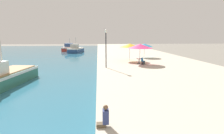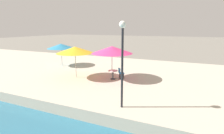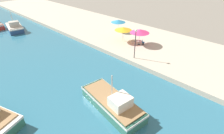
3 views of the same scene
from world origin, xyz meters
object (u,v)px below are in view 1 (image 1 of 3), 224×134
(lamppost, at_px, (106,42))
(cafe_chair_left, at_px, (143,62))
(cafe_umbrella_pink, at_px, (140,46))
(cafe_umbrella_striped, at_px, (144,45))
(cafe_umbrella_white, at_px, (130,45))
(person_at_quay, at_px, (105,117))
(fishing_boat_near, at_px, (3,77))
(cafe_table, at_px, (139,60))
(fishing_boat_far, at_px, (76,49))
(fishing_boat_distant, at_px, (70,48))

(lamppost, bearing_deg, cafe_chair_left, 20.89)
(cafe_umbrella_pink, xyz_separation_m, cafe_umbrella_striped, (2.60, 7.39, -0.25))
(cafe_umbrella_pink, xyz_separation_m, cafe_umbrella_white, (-0.88, 3.03, -0.06))
(person_at_quay, bearing_deg, cafe_chair_left, 70.09)
(cafe_chair_left, relative_size, lamppost, 0.20)
(cafe_umbrella_pink, bearing_deg, cafe_umbrella_white, 106.14)
(fishing_boat_near, bearing_deg, person_at_quay, -38.43)
(fishing_boat_near, distance_m, lamppost, 11.20)
(cafe_umbrella_striped, distance_m, person_at_quay, 25.62)
(cafe_table, bearing_deg, cafe_umbrella_striped, 70.02)
(cafe_umbrella_white, bearing_deg, cafe_umbrella_striped, 51.46)
(cafe_umbrella_striped, xyz_separation_m, person_at_quay, (-8.13, -24.23, -1.78))
(fishing_boat_far, height_order, lamppost, lamppost)
(fishing_boat_near, height_order, cafe_table, fishing_boat_near)
(fishing_boat_near, height_order, person_at_quay, fishing_boat_near)
(cafe_table, bearing_deg, fishing_boat_near, -153.37)
(cafe_umbrella_striped, relative_size, cafe_table, 3.82)
(fishing_boat_distant, xyz_separation_m, cafe_umbrella_striped, (17.41, -26.06, 2.09))
(cafe_chair_left, xyz_separation_m, lamppost, (-5.12, -1.95, 2.77))
(fishing_boat_distant, bearing_deg, cafe_chair_left, -65.11)
(lamppost, bearing_deg, fishing_boat_near, -154.21)
(fishing_boat_far, height_order, fishing_boat_distant, fishing_boat_far)
(cafe_umbrella_white, xyz_separation_m, lamppost, (-3.94, -5.70, 0.70))
(cafe_chair_left, xyz_separation_m, person_at_quay, (-5.84, -16.12, 0.10))
(fishing_boat_distant, relative_size, person_at_quay, 11.22)
(cafe_chair_left, bearing_deg, fishing_boat_distant, -104.74)
(fishing_boat_near, xyz_separation_m, cafe_umbrella_pink, (14.54, 7.37, 2.32))
(fishing_boat_far, height_order, cafe_umbrella_pink, fishing_boat_far)
(fishing_boat_near, height_order, cafe_umbrella_striped, fishing_boat_near)
(cafe_chair_left, bearing_deg, person_at_quay, 31.48)
(person_at_quay, height_order, lamppost, lamppost)
(fishing_boat_distant, height_order, lamppost, lamppost)
(fishing_boat_distant, height_order, cafe_chair_left, fishing_boat_distant)
(fishing_boat_far, relative_size, cafe_umbrella_white, 2.22)
(fishing_boat_near, bearing_deg, cafe_umbrella_white, 45.28)
(cafe_umbrella_pink, height_order, lamppost, lamppost)
(cafe_umbrella_pink, height_order, person_at_quay, cafe_umbrella_pink)
(fishing_boat_far, height_order, cafe_table, fishing_boat_far)
(person_at_quay, bearing_deg, lamppost, 87.10)
(fishing_boat_far, distance_m, cafe_umbrella_white, 25.47)
(fishing_boat_far, bearing_deg, cafe_umbrella_pink, -53.37)
(person_at_quay, bearing_deg, cafe_umbrella_pink, 71.82)
(fishing_boat_near, relative_size, cafe_chair_left, 8.80)
(cafe_table, bearing_deg, person_at_quay, -107.89)
(fishing_boat_far, height_order, cafe_umbrella_striped, fishing_boat_far)
(fishing_boat_distant, height_order, cafe_umbrella_white, fishing_boat_distant)
(fishing_boat_near, xyz_separation_m, lamppost, (9.72, 4.70, 2.96))
(fishing_boat_distant, height_order, cafe_umbrella_striped, fishing_boat_distant)
(cafe_umbrella_white, relative_size, cafe_table, 3.93)
(fishing_boat_distant, bearing_deg, cafe_umbrella_pink, -65.09)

